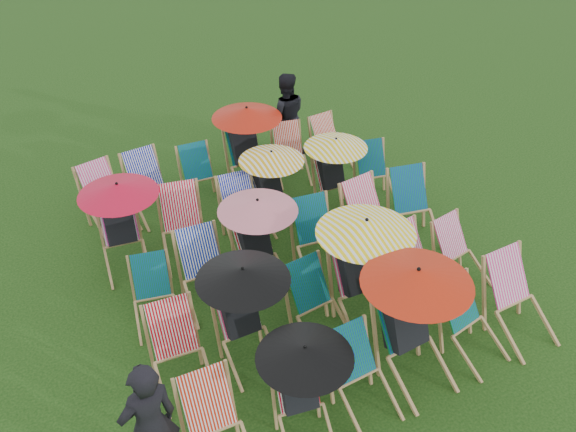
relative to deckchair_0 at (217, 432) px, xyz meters
name	(u,v)px	position (x,y,z in m)	size (l,w,h in m)	color
ground	(297,275)	(2.06, 2.19, -0.47)	(100.00, 100.00, 0.00)	black
deckchair_0	(217,432)	(0.00, 0.00, 0.00)	(0.64, 0.88, 0.94)	#AB854F
deckchair_1	(304,392)	(0.92, -0.07, 0.15)	(0.99, 1.05, 1.17)	#AB854F
deckchair_2	(364,377)	(1.66, -0.08, -0.02)	(0.64, 0.86, 0.89)	#AB854F
deckchair_3	(415,324)	(2.39, 0.07, 0.30)	(1.23, 1.30, 1.45)	#AB854F
deckchair_4	(474,324)	(3.22, -0.01, -0.02)	(0.74, 0.92, 0.90)	#AB854F
deckchair_5	(521,301)	(3.95, -0.01, 0.04)	(0.70, 0.96, 1.01)	#AB854F
deckchair_6	(180,354)	(0.01, 1.12, 0.00)	(0.68, 0.91, 0.94)	#AB854F
deckchair_7	(245,315)	(0.83, 1.16, 0.21)	(1.08, 1.12, 1.28)	#AB854F
deckchair_8	(319,306)	(1.77, 1.08, -0.01)	(0.70, 0.91, 0.92)	#AB854F
deckchair_9	(364,271)	(2.40, 1.10, 0.29)	(1.21, 1.26, 1.43)	#AB854F
deckchair_10	(419,267)	(3.27, 1.11, 0.00)	(0.75, 0.95, 0.94)	#AB854F
deckchair_11	(462,255)	(3.97, 1.09, -0.04)	(0.69, 0.87, 0.86)	#AB854F
deckchair_12	(154,297)	(0.06, 2.21, -0.05)	(0.69, 0.85, 0.83)	#AB854F
deckchair_13	(206,274)	(0.77, 2.25, 0.01)	(0.68, 0.92, 0.95)	#AB854F
deckchair_14	(259,241)	(1.57, 2.33, 0.19)	(1.05, 1.11, 1.25)	#AB854F
deckchair_15	(319,240)	(2.40, 2.20, 0.01)	(0.72, 0.94, 0.95)	#AB854F
deckchair_16	(374,221)	(3.29, 2.18, 0.04)	(0.79, 1.01, 1.01)	#AB854F
deckchair_17	(415,210)	(3.98, 2.16, 0.03)	(0.82, 1.02, 0.99)	#AB854F
deckchair_18	(121,226)	(0.04, 3.49, 0.21)	(1.08, 1.14, 1.28)	#AB854F
deckchair_19	(184,227)	(0.85, 3.31, 0.02)	(0.82, 1.01, 0.98)	#AB854F
deckchair_20	(243,212)	(1.76, 3.30, -0.01)	(0.66, 0.88, 0.91)	#AB854F
deckchair_21	(273,186)	(2.35, 3.51, 0.14)	(0.98, 1.06, 1.16)	#AB854F
deckchair_22	(335,173)	(3.37, 3.40, 0.15)	(0.98, 1.02, 1.16)	#AB854F
deckchair_23	(375,175)	(4.06, 3.30, -0.03)	(0.72, 0.90, 0.87)	#AB854F
deckchair_24	(107,199)	(0.09, 4.54, 0.00)	(0.78, 0.96, 0.93)	#AB854F
deckchair_25	(151,187)	(0.77, 4.54, 0.01)	(0.71, 0.93, 0.95)	#AB854F
deckchair_26	(201,178)	(1.56, 4.51, -0.04)	(0.61, 0.83, 0.86)	#AB854F
deckchair_27	(248,146)	(2.45, 4.64, 0.24)	(1.13, 1.18, 1.34)	#AB854F
deckchair_28	(291,154)	(3.18, 4.51, -0.04)	(0.72, 0.89, 0.86)	#AB854F
deckchair_29	(331,143)	(3.99, 4.56, -0.06)	(0.61, 0.80, 0.82)	#AB854F
person_left	(150,425)	(-0.60, 0.14, 0.32)	(0.57, 0.38, 1.57)	black
person_rear	(285,116)	(3.41, 5.19, 0.31)	(0.76, 0.59, 1.56)	black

